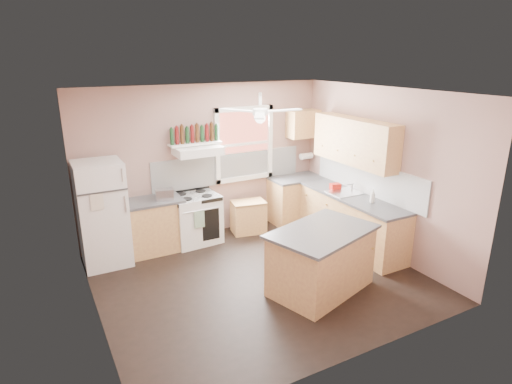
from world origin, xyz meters
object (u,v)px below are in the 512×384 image
cart (248,217)px  stove (195,219)px  refrigerator (102,214)px  toaster (165,195)px  island (321,261)px

cart → stove: bearing=-173.4°
refrigerator → stove: 1.58m
toaster → cart: toaster is taller
toaster → stove: bearing=21.7°
refrigerator → toaster: 1.00m
island → refrigerator: bearing=120.7°
cart → island: (-0.05, -2.29, 0.13)m
refrigerator → cart: bearing=1.4°
cart → island: size_ratio=0.43×
stove → cart: (1.02, -0.06, -0.13)m
toaster → refrigerator: bearing=-169.9°
stove → toaster: bearing=-172.1°
refrigerator → toaster: size_ratio=5.91×
refrigerator → cart: (2.55, 0.04, -0.53)m
cart → island: bearing=-81.2°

